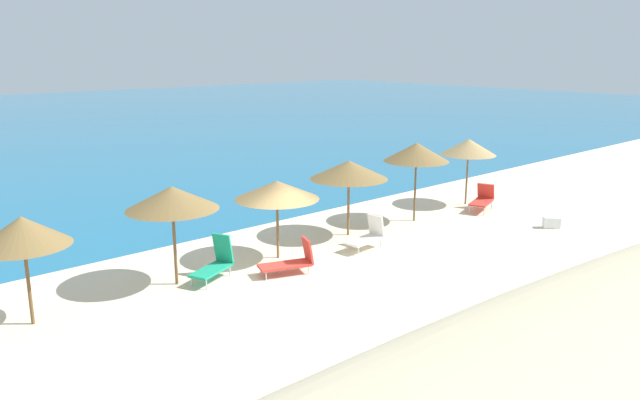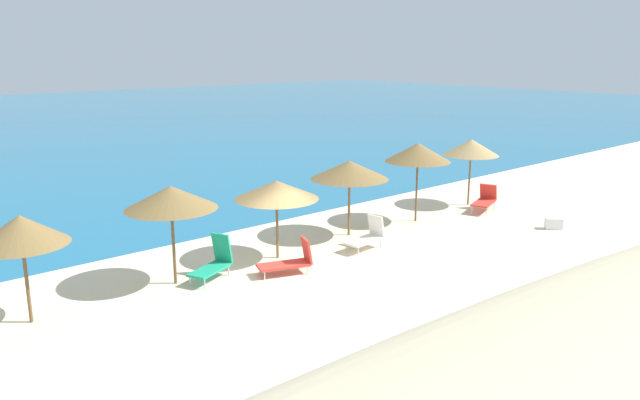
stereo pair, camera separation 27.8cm
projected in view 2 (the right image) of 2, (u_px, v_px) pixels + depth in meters
name	position (u px, v px, depth m)	size (l,w,h in m)	color
ground_plane	(296.00, 279.00, 17.38)	(160.00, 160.00, 0.00)	beige
beach_umbrella_1	(21.00, 230.00, 14.09)	(2.12, 2.12, 2.61)	brown
beach_umbrella_2	(171.00, 198.00, 16.46)	(2.48, 2.48, 2.74)	brown
beach_umbrella_3	(277.00, 190.00, 18.62)	(2.56, 2.56, 2.43)	brown
beach_umbrella_4	(349.00, 170.00, 20.91)	(2.65, 2.65, 2.61)	brown
beach_umbrella_5	(418.00, 152.00, 22.57)	(2.40, 2.40, 2.94)	brown
beach_umbrella_6	(471.00, 147.00, 25.06)	(2.24, 2.24, 2.72)	brown
lounge_chair_0	(368.00, 236.00, 19.89)	(1.44, 0.72, 1.05)	white
lounge_chair_1	(214.00, 262.00, 17.30)	(1.52, 1.08, 1.22)	#199972
lounge_chair_2	(485.00, 200.00, 24.53)	(1.58, 1.10, 1.01)	red
lounge_chair_3	(290.00, 261.00, 17.70)	(1.65, 1.09, 1.00)	red
cooler_box	(554.00, 223.00, 22.13)	(0.58, 0.32, 0.40)	white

